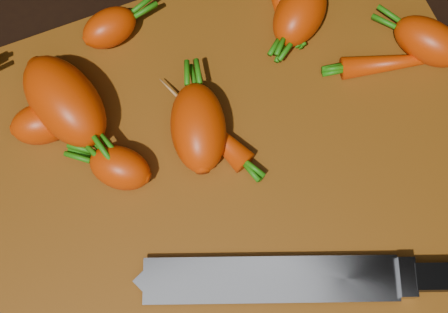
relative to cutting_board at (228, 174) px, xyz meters
name	(u,v)px	position (x,y,z in m)	size (l,w,h in m)	color
ground	(228,178)	(0.00, 0.00, -0.01)	(2.00, 2.00, 0.01)	black
cutting_board	(228,174)	(0.00, 0.00, 0.00)	(0.50, 0.40, 0.01)	#6D3A09
carrot_1	(120,168)	(-0.09, 0.03, 0.02)	(0.06, 0.04, 0.04)	#D13A07
carrot_2	(65,101)	(-0.11, 0.11, 0.03)	(0.10, 0.06, 0.06)	#D13A07
carrot_3	(198,127)	(-0.01, 0.04, 0.03)	(0.08, 0.05, 0.05)	#D13A07
carrot_4	(300,13)	(0.12, 0.11, 0.03)	(0.07, 0.05, 0.05)	#D13A07
carrot_5	(109,28)	(-0.05, 0.17, 0.02)	(0.05, 0.04, 0.04)	#D13A07
carrot_6	(429,41)	(0.22, 0.04, 0.03)	(0.07, 0.04, 0.04)	#D13A07
carrot_8	(406,61)	(0.20, 0.04, 0.02)	(0.12, 0.02, 0.02)	#D13A07
carrot_9	(211,129)	(0.00, 0.04, 0.02)	(0.09, 0.02, 0.02)	#D13A07
carrot_10	(42,124)	(-0.14, 0.10, 0.02)	(0.06, 0.04, 0.04)	#D13A07
knife	(296,279)	(0.02, -0.11, 0.01)	(0.34, 0.16, 0.02)	gray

